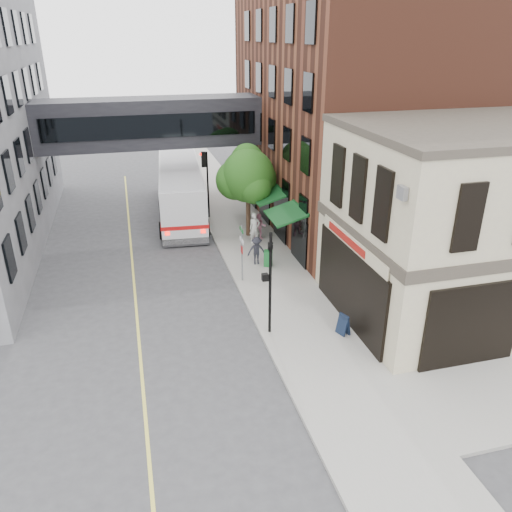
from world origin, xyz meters
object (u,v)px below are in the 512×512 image
bus (181,187)px  pedestrian_a (255,228)px  pedestrian_c (257,251)px  pedestrian_b (260,227)px  newspaper_box (268,258)px  sandwich_board (344,324)px

bus → pedestrian_a: bearing=-62.7°
pedestrian_a → pedestrian_c: bearing=-108.1°
bus → pedestrian_a: size_ratio=6.92×
pedestrian_b → pedestrian_c: 3.58m
bus → newspaper_box: bearing=-71.6°
pedestrian_c → bus: bearing=111.3°
pedestrian_a → pedestrian_c: size_ratio=1.19×
newspaper_box → sandwich_board: (1.19, -7.27, 0.01)m
pedestrian_c → pedestrian_b: bearing=77.4°
bus → sandwich_board: (4.61, -17.54, -1.31)m
bus → newspaper_box: (3.42, -10.26, -1.32)m
pedestrian_a → pedestrian_c: pedestrian_a is taller
bus → pedestrian_b: (3.97, -6.45, -0.95)m
pedestrian_a → pedestrian_b: pedestrian_a is taller
newspaper_box → pedestrian_a: bearing=109.0°
bus → pedestrian_c: 10.33m
pedestrian_b → pedestrian_c: pedestrian_b is taller
pedestrian_c → newspaper_box: pedestrian_c is taller
pedestrian_b → sandwich_board: pedestrian_b is taller
bus → sandwich_board: bearing=-75.3°
bus → pedestrian_c: size_ratio=8.24×
pedestrian_a → newspaper_box: pedestrian_a is taller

